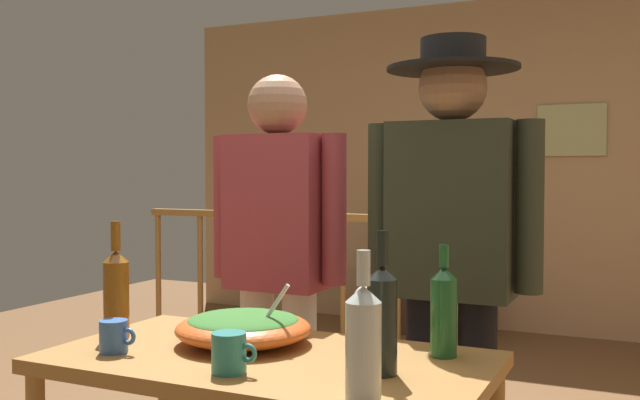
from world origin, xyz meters
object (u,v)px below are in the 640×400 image
flat_screen_tv (424,234)px  wine_bottle_dark (382,317)px  stair_railing (342,263)px  mug_teal (230,353)px  serving_table (268,388)px  wine_bottle_amber (116,291)px  person_standing_left (278,253)px  person_standing_right (452,240)px  wine_glass (366,302)px  framed_picture (571,130)px  wine_bottle_green (444,310)px  salad_bowl (243,327)px  tv_console (424,300)px  mug_blue (114,336)px  wine_bottle_clear (363,341)px

flat_screen_tv → wine_bottle_dark: 3.84m
stair_railing → mug_teal: 3.32m
serving_table → wine_bottle_amber: wine_bottle_amber is taller
person_standing_left → person_standing_right: (0.66, 0.00, 0.07)m
wine_bottle_dark → mug_teal: size_ratio=2.89×
wine_glass → mug_teal: 0.46m
framed_picture → stair_railing: bearing=-144.2°
wine_glass → wine_bottle_green: size_ratio=0.57×
person_standing_right → salad_bowl: bearing=52.6°
tv_console → serving_table: bearing=-79.9°
flat_screen_tv → wine_glass: size_ratio=3.75×
framed_picture → tv_console: framed_picture is taller
flat_screen_tv → wine_bottle_green: (1.10, -3.47, 0.11)m
tv_console → mug_teal: 3.98m
tv_console → flat_screen_tv: bearing=-90.0°
wine_glass → wine_bottle_dark: wine_bottle_dark is taller
wine_bottle_amber → mug_blue: wine_bottle_amber is taller
wine_bottle_clear → person_standing_right: person_standing_right is taller
stair_railing → wine_bottle_clear: (1.43, -3.21, 0.28)m
tv_console → wine_bottle_green: size_ratio=2.96×
tv_console → flat_screen_tv: flat_screen_tv is taller
mug_teal → person_standing_right: person_standing_right is taller
tv_console → serving_table: (0.66, -3.69, 0.42)m
person_standing_left → wine_glass: bearing=139.3°
serving_table → wine_glass: wine_glass is taller
framed_picture → wine_glass: (-0.19, -3.77, -0.69)m
mug_teal → framed_picture: bearing=84.7°
wine_bottle_green → mug_teal: 0.58m
person_standing_right → mug_teal: bearing=69.0°
mug_blue → person_standing_right: (0.73, 0.83, 0.22)m
salad_bowl → wine_bottle_amber: bearing=-167.5°
wine_bottle_amber → wine_glass: bearing=17.4°
framed_picture → mug_blue: framed_picture is taller
stair_railing → wine_bottle_amber: size_ratio=7.19×
serving_table → mug_teal: size_ratio=9.76×
serving_table → wine_glass: (0.20, 0.22, 0.21)m
tv_console → person_standing_left: (0.33, -3.02, 0.70)m
stair_railing → mug_blue: (0.65, -3.10, 0.19)m
mug_blue → wine_bottle_amber: bearing=129.1°
flat_screen_tv → person_standing_right: size_ratio=0.39×
stair_railing → flat_screen_tv: 0.83m
tv_console → person_standing_left: size_ratio=0.56×
wine_bottle_dark → mug_blue: wine_bottle_dark is taller
framed_picture → person_standing_left: 3.44m
flat_screen_tv → stair_railing: bearing=-118.6°
mug_teal → person_standing_right: size_ratio=0.07×
tv_console → wine_bottle_amber: 3.76m
wine_bottle_clear → flat_screen_tv: bearing=104.8°
framed_picture → salad_bowl: (-0.51, -3.90, -0.76)m
wine_bottle_green → framed_picture: bearing=90.7°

